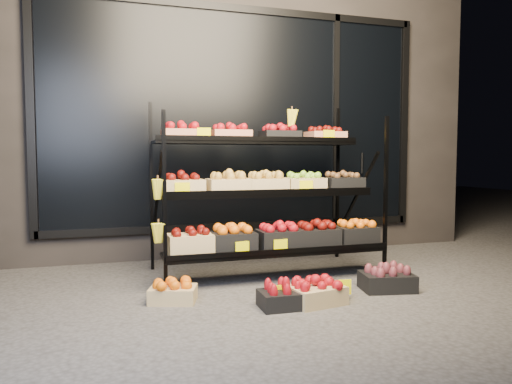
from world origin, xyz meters
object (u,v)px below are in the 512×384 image
object	(u,v)px
floor_crate_midleft	(284,296)
floor_crate_midright	(316,292)
display_rack	(267,192)
floor_crate_left	(173,291)

from	to	relation	value
floor_crate_midleft	floor_crate_midright	xyz separation A→B (m)	(0.26, 0.01, 0.01)
display_rack	floor_crate_midright	bearing A→B (deg)	-87.82
floor_crate_left	floor_crate_midleft	size ratio (longest dim) A/B	1.09
display_rack	floor_crate_midleft	distance (m)	1.28
display_rack	floor_crate_midright	world-z (taller)	display_rack
floor_crate_left	floor_crate_midright	distance (m)	1.10
display_rack	floor_crate_left	bearing A→B (deg)	-146.84
floor_crate_left	floor_crate_midright	bearing A→B (deg)	-1.63
display_rack	floor_crate_midleft	bearing A→B (deg)	-102.05
display_rack	floor_crate_left	xyz separation A→B (m)	(-0.99, -0.65, -0.70)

